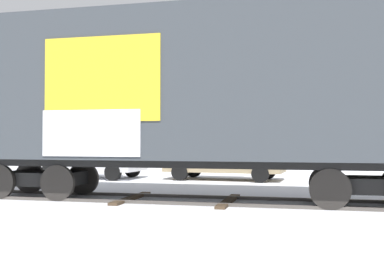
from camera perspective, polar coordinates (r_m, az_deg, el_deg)
The scene contains 7 objects.
ground_plane at distance 12.11m, azimuth 1.93°, elevation -8.80°, with size 260.00×260.00×0.00m, color silver.
track at distance 11.93m, azimuth 8.46°, elevation -8.71°, with size 60.01×4.51×0.08m.
freight_car at distance 12.19m, azimuth -0.06°, elevation 4.53°, with size 13.35×3.38×4.97m.
flagpole at distance 25.71m, azimuth 7.42°, elevation 8.28°, with size 1.52×0.82×9.21m.
hillside at distance 86.41m, azimuth 14.13°, elevation 1.29°, with size 146.41×32.07×16.03m.
parked_car_white at distance 19.97m, azimuth -11.89°, elevation -3.41°, with size 4.14×2.06×1.69m.
parked_car_tan at distance 18.77m, azimuth 3.69°, elevation -3.65°, with size 4.61×2.05×1.63m.
Camera 1 is at (2.95, -11.65, 1.55)m, focal length 44.80 mm.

